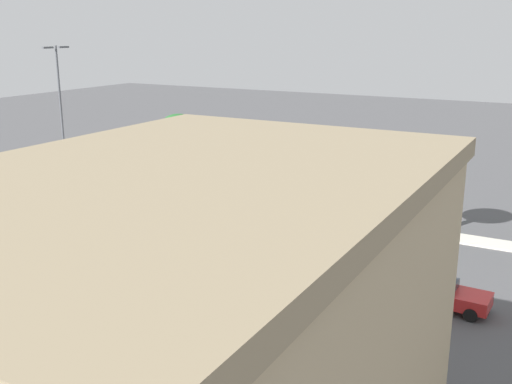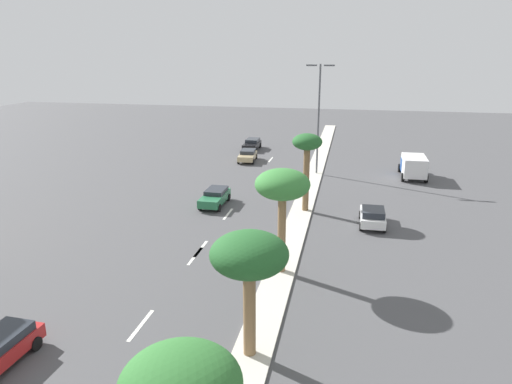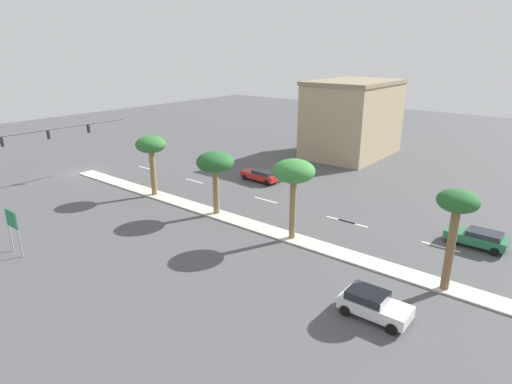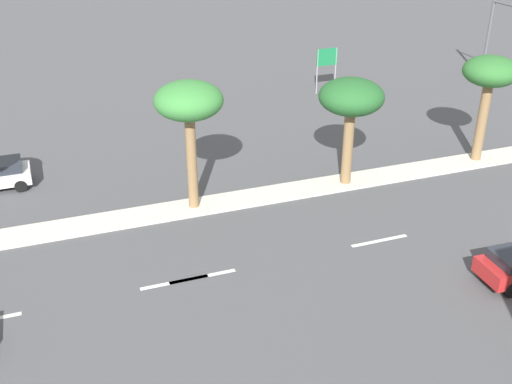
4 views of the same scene
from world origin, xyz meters
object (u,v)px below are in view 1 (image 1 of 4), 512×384
(palm_tree_trailing, at_px, (312,142))
(sedan_white_far, at_px, (239,175))
(sedan_red_rear, at_px, (438,292))
(sedan_green_left, at_px, (113,210))
(palm_tree_inboard, at_px, (432,164))
(street_lamp_left, at_px, (60,103))
(palm_tree_outboard, at_px, (179,128))
(box_truck, at_px, (134,144))

(palm_tree_trailing, height_order, sedan_white_far, palm_tree_trailing)
(palm_tree_trailing, relative_size, sedan_red_rear, 1.36)
(sedan_green_left, distance_m, sedan_red_rear, 23.25)
(palm_tree_inboard, relative_size, sedan_red_rear, 1.22)
(palm_tree_trailing, bearing_deg, sedan_red_rear, -132.91)
(street_lamp_left, height_order, sedan_green_left, street_lamp_left)
(palm_tree_outboard, bearing_deg, box_truck, 52.55)
(palm_tree_trailing, distance_m, sedan_white_far, 11.83)
(palm_tree_outboard, height_order, sedan_red_rear, palm_tree_outboard)
(sedan_red_rear, bearing_deg, palm_tree_outboard, 64.79)
(palm_tree_inboard, relative_size, street_lamp_left, 0.49)
(palm_tree_outboard, relative_size, sedan_red_rear, 1.39)
(sedan_green_left, height_order, sedan_red_rear, sedan_red_rear)
(street_lamp_left, distance_m, sedan_white_far, 17.06)
(palm_tree_trailing, xyz_separation_m, street_lamp_left, (0.21, 24.30, 1.35))
(sedan_green_left, relative_size, sedan_white_far, 1.12)
(palm_tree_trailing, height_order, sedan_red_rear, palm_tree_trailing)
(street_lamp_left, height_order, sedan_white_far, street_lamp_left)
(sedan_white_far, distance_m, box_truck, 16.18)
(palm_tree_trailing, xyz_separation_m, sedan_green_left, (-7.62, 11.74, -4.66))
(sedan_green_left, height_order, sedan_white_far, sedan_white_far)
(sedan_white_far, relative_size, sedan_red_rear, 0.83)
(palm_tree_inboard, distance_m, street_lamp_left, 32.69)
(palm_tree_inboard, height_order, sedan_white_far, palm_tree_inboard)
(palm_tree_outboard, xyz_separation_m, sedan_white_far, (5.41, -2.35, -4.65))
(palm_tree_trailing, distance_m, sedan_red_rear, 16.15)
(palm_tree_outboard, xyz_separation_m, sedan_red_rear, (-10.81, -22.96, -4.69))
(palm_tree_trailing, height_order, box_truck, palm_tree_trailing)
(street_lamp_left, xyz_separation_m, sedan_red_rear, (-10.74, -35.63, -6.01))
(palm_tree_outboard, bearing_deg, street_lamp_left, 90.30)
(street_lamp_left, height_order, sedan_red_rear, street_lamp_left)
(box_truck, bearing_deg, sedan_white_far, -106.71)
(palm_tree_trailing, relative_size, sedan_white_far, 1.64)
(palm_tree_outboard, xyz_separation_m, sedan_green_left, (-7.90, 0.11, -4.69))
(palm_tree_trailing, bearing_deg, palm_tree_inboard, -90.95)
(sedan_green_left, xyz_separation_m, sedan_white_far, (13.31, -2.46, 0.04))
(palm_tree_outboard, distance_m, box_truck, 17.05)
(box_truck, bearing_deg, street_lamp_left, -177.36)
(sedan_green_left, bearing_deg, sedan_white_far, -10.46)
(palm_tree_outboard, height_order, box_truck, palm_tree_outboard)
(palm_tree_trailing, xyz_separation_m, sedan_white_far, (5.69, 9.28, -4.62))
(sedan_green_left, bearing_deg, box_truck, 35.96)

